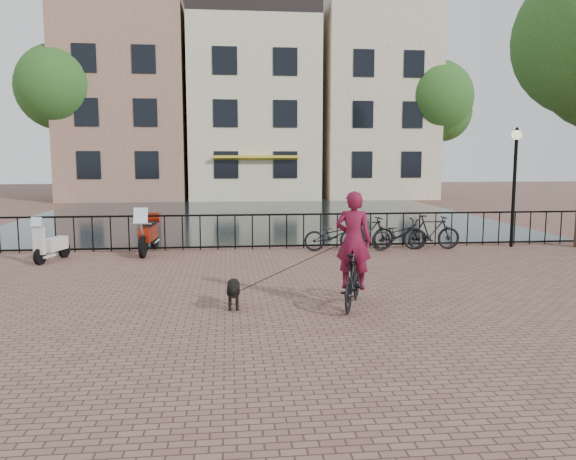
{
  "coord_description": "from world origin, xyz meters",
  "views": [
    {
      "loc": [
        -1.2,
        -8.13,
        2.66
      ],
      "look_at": [
        0.0,
        3.0,
        1.2
      ],
      "focal_mm": 35.0,
      "sensor_mm": 36.0,
      "label": 1
    }
  ],
  "objects": [
    {
      "name": "ground",
      "position": [
        0.0,
        0.0,
        0.0
      ],
      "size": [
        100.0,
        100.0,
        0.0
      ],
      "primitive_type": "plane",
      "color": "brown",
      "rests_on": "ground"
    },
    {
      "name": "canal_water",
      "position": [
        0.0,
        17.3,
        0.0
      ],
      "size": [
        20.0,
        20.0,
        0.0
      ],
      "primitive_type": "plane",
      "color": "black",
      "rests_on": "ground"
    },
    {
      "name": "railing",
      "position": [
        0.0,
        8.0,
        0.5
      ],
      "size": [
        20.0,
        0.05,
        1.02
      ],
      "color": "black",
      "rests_on": "ground"
    },
    {
      "name": "canal_house_left",
      "position": [
        -7.5,
        30.0,
        6.4
      ],
      "size": [
        7.5,
        9.0,
        12.8
      ],
      "color": "#82624C",
      "rests_on": "ground"
    },
    {
      "name": "canal_house_mid",
      "position": [
        0.5,
        30.0,
        5.9
      ],
      "size": [
        8.0,
        9.5,
        11.8
      ],
      "color": "beige",
      "rests_on": "ground"
    },
    {
      "name": "canal_house_right",
      "position": [
        8.5,
        30.0,
        6.65
      ],
      "size": [
        7.0,
        9.0,
        13.3
      ],
      "color": "tan",
      "rests_on": "ground"
    },
    {
      "name": "tree_far_left",
      "position": [
        -11.0,
        27.0,
        6.73
      ],
      "size": [
        5.04,
        5.04,
        9.27
      ],
      "color": "black",
      "rests_on": "ground"
    },
    {
      "name": "tree_far_right",
      "position": [
        12.0,
        27.0,
        6.35
      ],
      "size": [
        4.76,
        4.76,
        8.76
      ],
      "color": "black",
      "rests_on": "ground"
    },
    {
      "name": "lamp_post",
      "position": [
        7.2,
        7.6,
        2.38
      ],
      "size": [
        0.3,
        0.3,
        3.45
      ],
      "color": "black",
      "rests_on": "ground"
    },
    {
      "name": "cyclist",
      "position": [
        0.99,
        1.46,
        0.92
      ],
      "size": [
        1.09,
        1.83,
        2.42
      ],
      "rotation": [
        0.0,
        0.0,
        2.78
      ],
      "color": "black",
      "rests_on": "ground"
    },
    {
      "name": "dog",
      "position": [
        -1.12,
        1.62,
        0.28
      ],
      "size": [
        0.29,
        0.84,
        0.56
      ],
      "rotation": [
        0.0,
        0.0,
        -0.02
      ],
      "color": "black",
      "rests_on": "ground"
    },
    {
      "name": "motorcycle",
      "position": [
        -3.4,
        7.6,
        0.69
      ],
      "size": [
        0.62,
        1.96,
        1.37
      ],
      "rotation": [
        0.0,
        0.0,
        -0.09
      ],
      "color": "maroon",
      "rests_on": "ground"
    },
    {
      "name": "scooter",
      "position": [
        -5.7,
        6.66,
        0.61
      ],
      "size": [
        0.76,
        1.37,
        1.23
      ],
      "rotation": [
        0.0,
        0.0,
        -0.31
      ],
      "color": "silver",
      "rests_on": "ground"
    },
    {
      "name": "parked_bike_0",
      "position": [
        1.8,
        7.4,
        0.45
      ],
      "size": [
        1.76,
        0.75,
        0.9
      ],
      "primitive_type": "imported",
      "rotation": [
        0.0,
        0.0,
        1.48
      ],
      "color": "black",
      "rests_on": "ground"
    },
    {
      "name": "parked_bike_1",
      "position": [
        2.75,
        7.4,
        0.5
      ],
      "size": [
        1.72,
        0.73,
        1.0
      ],
      "primitive_type": "imported",
      "rotation": [
        0.0,
        0.0,
        1.73
      ],
      "color": "black",
      "rests_on": "ground"
    },
    {
      "name": "parked_bike_2",
      "position": [
        3.7,
        7.4,
        0.45
      ],
      "size": [
        1.78,
        0.83,
        0.9
      ],
      "primitive_type": "imported",
      "rotation": [
        0.0,
        0.0,
        1.71
      ],
      "color": "black",
      "rests_on": "ground"
    },
    {
      "name": "parked_bike_3",
      "position": [
        4.65,
        7.4,
        0.5
      ],
      "size": [
        1.68,
        0.54,
        1.0
      ],
      "primitive_type": "imported",
      "rotation": [
        0.0,
        0.0,
        1.53
      ],
      "color": "black",
      "rests_on": "ground"
    }
  ]
}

